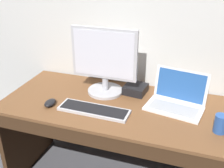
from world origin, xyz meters
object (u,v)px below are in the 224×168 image
at_px(laptop_white, 176,101).
at_px(coffee_mug, 221,124).
at_px(external_monitor, 104,62).
at_px(wired_keyboard, 94,110).
at_px(computer_mouse, 50,103).
at_px(external_drive_box, 135,89).

height_order(laptop_white, coffee_mug, laptop_white).
distance_m(external_monitor, coffee_mug, 0.82).
height_order(laptop_white, wired_keyboard, laptop_white).
xyz_separation_m(external_monitor, computer_mouse, (-0.28, -0.28, -0.21)).
xyz_separation_m(laptop_white, external_drive_box, (-0.30, 0.11, -0.02)).
height_order(external_monitor, external_drive_box, external_monitor).
relative_size(external_monitor, coffee_mug, 4.21).
bearing_deg(external_drive_box, external_monitor, -160.98).
bearing_deg(computer_mouse, coffee_mug, 2.05).
xyz_separation_m(external_monitor, wired_keyboard, (0.02, -0.26, -0.22)).
relative_size(wired_keyboard, external_drive_box, 2.97).
height_order(laptop_white, computer_mouse, laptop_white).
relative_size(external_monitor, wired_keyboard, 1.04).
distance_m(external_drive_box, coffee_mug, 0.64).
distance_m(computer_mouse, external_drive_box, 0.60).
relative_size(external_drive_box, coffee_mug, 1.37).
bearing_deg(computer_mouse, laptop_white, 16.85).
distance_m(laptop_white, coffee_mug, 0.33).
height_order(wired_keyboard, coffee_mug, coffee_mug).
bearing_deg(external_monitor, external_drive_box, 19.02).
relative_size(computer_mouse, coffee_mug, 0.92).
height_order(external_drive_box, coffee_mug, coffee_mug).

